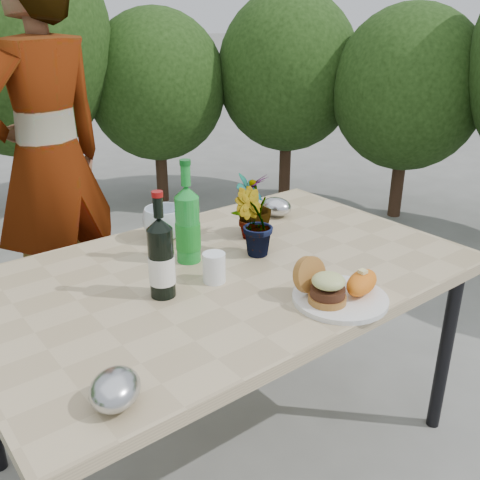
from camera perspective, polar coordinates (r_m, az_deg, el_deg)
ground at (r=2.20m, az=-1.37°, el=-20.93°), size 80.00×80.00×0.00m
patio_table at (r=1.79m, az=-1.58°, el=-4.74°), size 1.60×1.00×0.75m
shrub_hedge at (r=3.13m, az=-13.90°, el=15.28°), size 6.84×5.16×2.22m
dinner_plate at (r=1.60m, az=10.61°, el=-6.13°), size 0.28×0.28×0.01m
burger_stack at (r=1.55m, az=8.87°, el=-4.79°), size 0.11×0.16×0.11m
sweet_potato at (r=1.62m, az=12.86°, el=-4.44°), size 0.17×0.12×0.06m
grilled_veg at (r=1.66m, az=8.69°, el=-4.15°), size 0.08×0.05×0.03m
wine_bottle at (r=1.57m, az=-8.40°, el=-2.01°), size 0.08×0.08×0.32m
sparkling_water at (r=1.78m, az=-5.61°, el=1.57°), size 0.08×0.08×0.35m
plastic_cup at (r=1.67m, az=-2.78°, el=-2.95°), size 0.07×0.07×0.09m
seedling_left at (r=1.96m, az=0.93°, el=3.53°), size 0.15×0.13×0.25m
seedling_mid at (r=1.82m, az=1.51°, el=1.84°), size 0.17×0.16×0.24m
seedling_right at (r=2.00m, az=1.61°, el=3.74°), size 0.18×0.18×0.23m
blue_bowl at (r=2.00m, az=-8.09°, el=1.77°), size 0.20×0.20×0.12m
foil_packet_left at (r=1.21m, az=-13.19°, el=-15.23°), size 0.17×0.17×0.08m
foil_packet_right at (r=2.22m, az=3.87°, el=3.55°), size 0.14×0.16×0.08m
person at (r=2.61m, az=-19.68°, el=7.86°), size 0.76×0.61×1.81m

